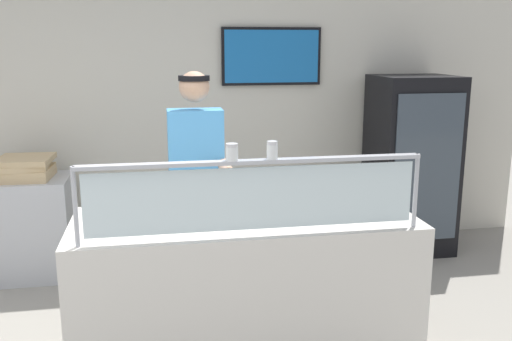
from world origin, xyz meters
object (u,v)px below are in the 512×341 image
at_px(parmesan_shaker, 232,153).
at_px(pizza_box_stack, 24,168).
at_px(pepper_flake_shaker, 272,151).
at_px(worker_figure, 197,179).
at_px(drink_fridge, 411,164).
at_px(pizza_server, 193,213).
at_px(pizza_tray, 194,216).

bearing_deg(parmesan_shaker, pizza_box_stack, 125.87).
bearing_deg(pepper_flake_shaker, pizza_box_stack, 129.57).
height_order(worker_figure, pizza_box_stack, worker_figure).
xyz_separation_m(drink_fridge, pizza_box_stack, (-3.44, -0.04, 0.11)).
bearing_deg(drink_fridge, parmesan_shaker, -133.81).
bearing_deg(pizza_box_stack, pizza_server, -52.72).
height_order(pepper_flake_shaker, pizza_box_stack, pepper_flake_shaker).
bearing_deg(pizza_box_stack, parmesan_shaker, -54.13).
height_order(pizza_server, pepper_flake_shaker, pepper_flake_shaker).
relative_size(pizza_tray, pizza_server, 1.67).
xyz_separation_m(parmesan_shaker, pizza_box_stack, (-1.46, 2.02, -0.46)).
xyz_separation_m(pizza_server, worker_figure, (0.08, 0.75, 0.02)).
bearing_deg(pizza_server, worker_figure, 98.08).
height_order(pepper_flake_shaker, drink_fridge, drink_fridge).
distance_m(pepper_flake_shaker, worker_figure, 1.20).
relative_size(pepper_flake_shaker, drink_fridge, 0.06).
bearing_deg(pizza_server, pizza_tray, 82.83).
relative_size(pizza_server, pizza_box_stack, 0.59).
bearing_deg(pepper_flake_shaker, worker_figure, 105.86).
bearing_deg(pizza_box_stack, worker_figure, -34.30).
distance_m(pizza_server, worker_figure, 0.75).
relative_size(pizza_tray, worker_figure, 0.27).
height_order(pizza_server, drink_fridge, drink_fridge).
relative_size(parmesan_shaker, worker_figure, 0.05).
height_order(pizza_server, parmesan_shaker, parmesan_shaker).
relative_size(pizza_server, pepper_flake_shaker, 2.99).
relative_size(pizza_server, worker_figure, 0.16).
bearing_deg(parmesan_shaker, worker_figure, 95.34).
bearing_deg(worker_figure, pizza_box_stack, 145.70).
height_order(pizza_server, pizza_box_stack, pizza_box_stack).
bearing_deg(parmesan_shaker, pizza_tray, 115.90).
bearing_deg(worker_figure, pizza_tray, -95.85).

